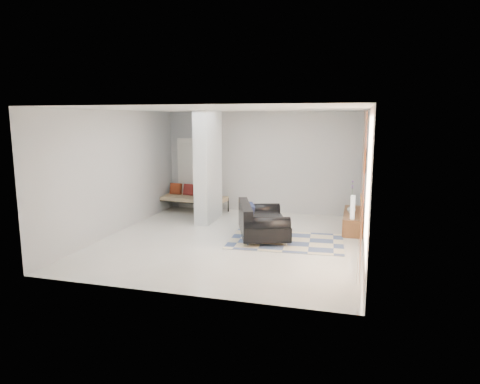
# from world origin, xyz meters

# --- Properties ---
(floor) EXTENTS (6.00, 6.00, 0.00)m
(floor) POSITION_xyz_m (0.00, 0.00, 0.00)
(floor) COLOR beige
(floor) RESTS_ON ground
(ceiling) EXTENTS (6.00, 6.00, 0.00)m
(ceiling) POSITION_xyz_m (0.00, 0.00, 2.80)
(ceiling) COLOR white
(ceiling) RESTS_ON wall_back
(wall_back) EXTENTS (6.00, 0.00, 6.00)m
(wall_back) POSITION_xyz_m (0.00, 3.00, 1.40)
(wall_back) COLOR #AFB2B4
(wall_back) RESTS_ON ground
(wall_front) EXTENTS (6.00, 0.00, 6.00)m
(wall_front) POSITION_xyz_m (0.00, -3.00, 1.40)
(wall_front) COLOR #AFB2B4
(wall_front) RESTS_ON ground
(wall_left) EXTENTS (0.00, 6.00, 6.00)m
(wall_left) POSITION_xyz_m (-2.75, 0.00, 1.40)
(wall_left) COLOR #AFB2B4
(wall_left) RESTS_ON ground
(wall_right) EXTENTS (0.00, 6.00, 6.00)m
(wall_right) POSITION_xyz_m (2.75, 0.00, 1.40)
(wall_right) COLOR #AFB2B4
(wall_right) RESTS_ON ground
(partition_column) EXTENTS (0.35, 1.20, 2.80)m
(partition_column) POSITION_xyz_m (-1.10, 1.60, 1.40)
(partition_column) COLOR silver
(partition_column) RESTS_ON floor
(hallway_door) EXTENTS (0.85, 0.06, 2.04)m
(hallway_door) POSITION_xyz_m (-2.10, 2.96, 1.02)
(hallway_door) COLOR silver
(hallway_door) RESTS_ON floor
(curtain) EXTENTS (0.00, 2.55, 2.55)m
(curtain) POSITION_xyz_m (2.67, -1.15, 1.45)
(curtain) COLOR #FF8543
(curtain) RESTS_ON wall_right
(wall_art) EXTENTS (0.04, 0.45, 0.55)m
(wall_art) POSITION_xyz_m (2.72, 1.70, 1.65)
(wall_art) COLOR #321E0D
(wall_art) RESTS_ON wall_right
(media_console) EXTENTS (0.45, 1.76, 0.80)m
(media_console) POSITION_xyz_m (2.52, 1.70, 0.20)
(media_console) COLOR brown
(media_console) RESTS_ON floor
(loveseat) EXTENTS (1.48, 1.91, 0.76)m
(loveseat) POSITION_xyz_m (0.54, 0.39, 0.35)
(loveseat) COLOR silver
(loveseat) RESTS_ON floor
(daybed) EXTENTS (2.00, 1.03, 0.77)m
(daybed) POSITION_xyz_m (-1.92, 2.48, 0.41)
(daybed) COLOR black
(daybed) RESTS_ON floor
(area_rug) EXTENTS (2.52, 1.77, 0.01)m
(area_rug) POSITION_xyz_m (1.15, 0.20, 0.01)
(area_rug) COLOR beige
(area_rug) RESTS_ON floor
(cylinder_lamp) EXTENTS (0.10, 0.10, 0.53)m
(cylinder_lamp) POSITION_xyz_m (2.50, 1.01, 0.66)
(cylinder_lamp) COLOR white
(cylinder_lamp) RESTS_ON media_console
(bronze_figurine) EXTENTS (0.12, 0.12, 0.24)m
(bronze_figurine) POSITION_xyz_m (2.47, 2.07, 0.52)
(bronze_figurine) COLOR #312115
(bronze_figurine) RESTS_ON media_console
(vase) EXTENTS (0.22, 0.22, 0.21)m
(vase) POSITION_xyz_m (2.47, 1.65, 0.51)
(vase) COLOR #B9C4BE
(vase) RESTS_ON media_console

